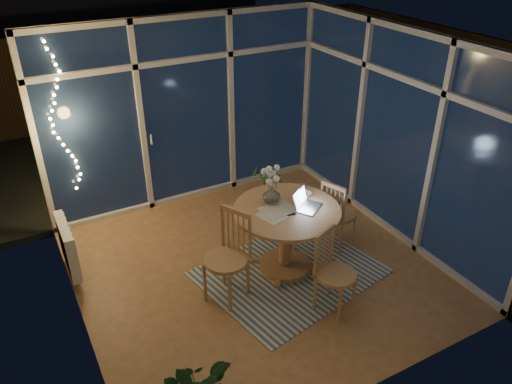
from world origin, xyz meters
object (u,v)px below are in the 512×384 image
(laptop, at_px, (309,199))
(chair_front, at_px, (337,273))
(flower_vase, at_px, (272,195))
(chair_left, at_px, (226,258))
(chair_right, at_px, (339,212))
(dining_table, at_px, (286,239))

(laptop, bearing_deg, chair_front, -133.77)
(laptop, distance_m, flower_vase, 0.43)
(chair_left, xyz_separation_m, flower_vase, (0.74, 0.33, 0.40))
(chair_right, height_order, flower_vase, flower_vase)
(chair_right, height_order, laptop, laptop)
(chair_front, height_order, flower_vase, flower_vase)
(dining_table, xyz_separation_m, chair_right, (0.83, 0.10, 0.06))
(chair_right, relative_size, flower_vase, 4.53)
(chair_right, distance_m, laptop, 0.78)
(chair_front, height_order, laptop, laptop)
(dining_table, xyz_separation_m, chair_left, (-0.82, -0.13, 0.12))
(laptop, bearing_deg, flower_vase, 102.83)
(chair_left, relative_size, chair_right, 1.11)
(dining_table, relative_size, chair_left, 1.14)
(chair_left, relative_size, flower_vase, 5.04)
(chair_right, xyz_separation_m, flower_vase, (-0.91, 0.09, 0.45))
(chair_left, distance_m, chair_front, 1.16)
(chair_left, distance_m, chair_right, 1.67)
(chair_left, bearing_deg, dining_table, 71.25)
(flower_vase, bearing_deg, dining_table, -66.61)
(laptop, bearing_deg, dining_table, 122.83)
(chair_front, bearing_deg, laptop, 58.15)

